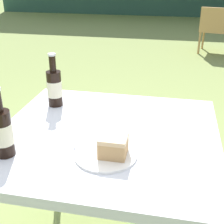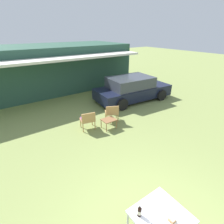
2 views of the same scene
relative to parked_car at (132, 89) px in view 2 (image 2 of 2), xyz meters
name	(u,v)px [view 2 (image 2 of 2)]	position (x,y,z in m)	size (l,w,h in m)	color
cabin_building	(35,69)	(-3.92, 4.91, 0.76)	(11.96, 5.54, 2.77)	#284C3D
parked_car	(132,89)	(0.00, 0.00, 0.00)	(4.39, 2.26, 1.33)	black
wicker_chair_cushioned	(88,119)	(-3.59, -1.47, -0.19)	(0.63, 0.56, 0.76)	#B2844C
wicker_chair_plain	(112,112)	(-2.43, -1.49, -0.19)	(0.69, 0.64, 0.76)	#B2844C
garden_side_table	(109,120)	(-2.86, -1.89, -0.29)	(0.54, 0.45, 0.39)	brown
patio_table	(161,218)	(-4.49, -5.91, 0.03)	(0.91, 0.87, 0.73)	silver
cake_on_plate	(171,221)	(-4.44, -6.08, 0.13)	(0.23, 0.23, 0.09)	white
cola_bottle_near	(139,212)	(-4.80, -5.68, 0.19)	(0.07, 0.07, 0.26)	black
fork	(169,224)	(-4.50, -6.08, 0.10)	(0.17, 0.06, 0.01)	silver
loose_bottle_cap	(165,215)	(-4.43, -5.94, 0.10)	(0.03, 0.03, 0.01)	silver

